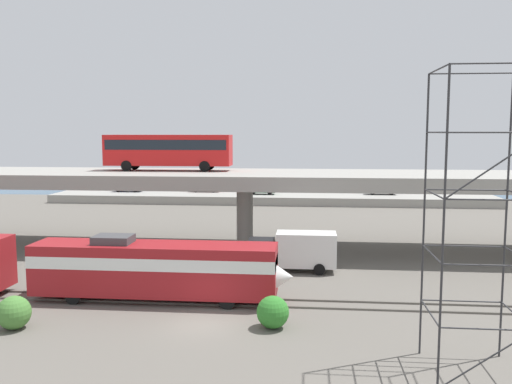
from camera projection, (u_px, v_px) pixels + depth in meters
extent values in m
plane|color=#605B54|center=(203.00, 324.00, 30.64)|extent=(260.00, 260.00, 0.00)
cube|color=#59544C|center=(213.00, 305.00, 33.86)|extent=(110.00, 0.12, 0.12)
cube|color=#59544C|center=(217.00, 298.00, 35.33)|extent=(110.00, 0.12, 0.12)
cube|color=maroon|center=(155.00, 269.00, 34.75)|extent=(15.65, 3.00, 3.20)
cube|color=white|center=(154.00, 260.00, 34.69)|extent=(15.65, 3.04, 0.77)
cone|color=white|center=(277.00, 277.00, 34.03)|extent=(2.13, 2.85, 2.85)
cube|color=black|center=(251.00, 257.00, 34.05)|extent=(2.13, 2.70, 1.02)
cube|color=#3F3F42|center=(113.00, 239.00, 34.80)|extent=(2.40, 1.80, 0.50)
cylinder|color=black|center=(233.00, 289.00, 35.79)|extent=(0.96, 0.18, 0.96)
cylinder|color=black|center=(227.00, 302.00, 33.12)|extent=(0.96, 0.18, 0.96)
cylinder|color=black|center=(90.00, 285.00, 36.73)|extent=(0.96, 0.18, 0.96)
cylinder|color=black|center=(73.00, 297.00, 34.06)|extent=(0.96, 0.18, 0.96)
cube|color=gray|center=(245.00, 179.00, 49.71)|extent=(96.00, 10.65, 1.24)
cylinder|color=gray|center=(245.00, 217.00, 50.11)|extent=(1.50, 1.50, 5.86)
cube|color=red|center=(168.00, 150.00, 51.64)|extent=(12.00, 2.55, 2.90)
cube|color=black|center=(168.00, 145.00, 51.58)|extent=(11.52, 2.59, 0.93)
cube|color=black|center=(230.00, 147.00, 51.03)|extent=(0.08, 2.30, 1.74)
cylinder|color=black|center=(209.00, 165.00, 52.64)|extent=(1.00, 0.26, 1.00)
cylinder|color=black|center=(205.00, 166.00, 50.24)|extent=(1.00, 0.26, 1.00)
cylinder|color=black|center=(135.00, 164.00, 53.35)|extent=(1.00, 0.26, 1.00)
cylinder|color=black|center=(126.00, 166.00, 50.96)|extent=(1.00, 0.26, 1.00)
cube|color=black|center=(261.00, 252.00, 42.46)|extent=(2.00, 2.30, 2.00)
cube|color=silver|center=(306.00, 249.00, 42.09)|extent=(4.60, 2.30, 2.60)
cylinder|color=black|center=(264.00, 268.00, 41.46)|extent=(0.88, 0.28, 0.88)
cylinder|color=black|center=(266.00, 261.00, 43.62)|extent=(0.88, 0.28, 0.88)
cylinder|color=black|center=(319.00, 269.00, 41.06)|extent=(0.88, 0.28, 0.88)
cylinder|color=black|center=(319.00, 263.00, 43.22)|extent=(0.88, 0.28, 0.88)
cylinder|color=#2D2D30|center=(424.00, 218.00, 25.84)|extent=(0.10, 0.10, 13.45)
cylinder|color=#2D2D30|center=(506.00, 219.00, 25.48)|extent=(0.10, 0.10, 13.45)
cylinder|color=#2D2D30|center=(443.00, 232.00, 22.13)|extent=(0.10, 0.10, 13.45)
cylinder|color=#2D2D30|center=(461.00, 301.00, 26.10)|extent=(3.75, 0.07, 0.07)
cylinder|color=#2D2D30|center=(486.00, 329.00, 22.39)|extent=(3.75, 0.07, 0.07)
cylinder|color=#2D2D30|center=(430.00, 313.00, 24.43)|extent=(0.07, 3.75, 0.07)
cylinder|color=#2D2D30|center=(464.00, 246.00, 25.81)|extent=(3.75, 0.07, 0.07)
cylinder|color=#2D2D30|center=(489.00, 265.00, 22.09)|extent=(3.75, 0.07, 0.07)
cylinder|color=#2D2D30|center=(432.00, 254.00, 24.13)|extent=(0.07, 3.75, 0.07)
cylinder|color=#2D2D30|center=(466.00, 190.00, 25.51)|extent=(3.75, 0.07, 0.07)
cylinder|color=#2D2D30|center=(493.00, 200.00, 21.80)|extent=(3.75, 0.07, 0.07)
cylinder|color=#2D2D30|center=(434.00, 194.00, 23.83)|extent=(0.07, 3.75, 0.07)
cylinder|color=#2D2D30|center=(468.00, 132.00, 25.21)|extent=(3.75, 0.07, 0.07)
cylinder|color=#2D2D30|center=(496.00, 132.00, 21.50)|extent=(3.75, 0.07, 0.07)
cylinder|color=#2D2D30|center=(436.00, 132.00, 23.54)|extent=(0.07, 3.75, 0.07)
cylinder|color=#2D2D30|center=(471.00, 73.00, 24.92)|extent=(3.75, 0.07, 0.07)
cylinder|color=#2D2D30|center=(499.00, 63.00, 21.21)|extent=(3.75, 0.07, 0.07)
cylinder|color=#2D2D30|center=(439.00, 69.00, 23.24)|extent=(0.07, 3.75, 0.07)
cylinder|color=#2D2D30|center=(485.00, 360.00, 22.54)|extent=(3.79, 0.07, 2.75)
cylinder|color=#2D2D30|center=(494.00, 166.00, 21.65)|extent=(3.79, 0.07, 2.75)
cube|color=gray|center=(271.00, 197.00, 84.98)|extent=(67.29, 11.75, 1.25)
cube|color=black|center=(381.00, 190.00, 83.00)|extent=(4.56, 1.71, 0.70)
cube|color=#1E232B|center=(380.00, 186.00, 82.96)|extent=(2.00, 1.50, 0.48)
cylinder|color=black|center=(390.00, 192.00, 83.71)|extent=(0.64, 0.20, 0.64)
cylinder|color=black|center=(391.00, 193.00, 82.10)|extent=(0.64, 0.20, 0.64)
cylinder|color=black|center=(371.00, 192.00, 83.98)|extent=(0.64, 0.20, 0.64)
cylinder|color=black|center=(372.00, 193.00, 82.38)|extent=(0.64, 0.20, 0.64)
cube|color=#0C4C26|center=(262.00, 190.00, 83.42)|extent=(4.13, 1.90, 0.70)
cube|color=#1E232B|center=(263.00, 186.00, 83.34)|extent=(1.82, 1.67, 0.48)
cylinder|color=black|center=(253.00, 193.00, 82.69)|extent=(0.64, 0.20, 0.64)
cylinder|color=black|center=(254.00, 191.00, 84.48)|extent=(0.64, 0.20, 0.64)
cylinder|color=black|center=(270.00, 193.00, 82.45)|extent=(0.64, 0.20, 0.64)
cylinder|color=black|center=(271.00, 192.00, 84.23)|extent=(0.64, 0.20, 0.64)
cube|color=navy|center=(128.00, 187.00, 86.97)|extent=(4.45, 1.77, 0.70)
cube|color=#1E232B|center=(130.00, 184.00, 86.88)|extent=(1.96, 1.55, 0.48)
cylinder|color=black|center=(118.00, 190.00, 86.31)|extent=(0.64, 0.20, 0.64)
cylinder|color=black|center=(122.00, 189.00, 87.97)|extent=(0.64, 0.20, 0.64)
cylinder|color=black|center=(135.00, 190.00, 86.04)|extent=(0.64, 0.20, 0.64)
cylinder|color=black|center=(138.00, 189.00, 87.70)|extent=(0.64, 0.20, 0.64)
cube|color=maroon|center=(206.00, 188.00, 86.73)|extent=(4.63, 1.78, 0.70)
cube|color=#1E232B|center=(204.00, 184.00, 86.69)|extent=(2.04, 1.57, 0.48)
cylinder|color=black|center=(215.00, 189.00, 87.47)|extent=(0.64, 0.20, 0.64)
cylinder|color=black|center=(214.00, 190.00, 85.79)|extent=(0.64, 0.20, 0.64)
cylinder|color=black|center=(198.00, 189.00, 87.74)|extent=(0.64, 0.20, 0.64)
cylinder|color=black|center=(196.00, 190.00, 86.07)|extent=(0.64, 0.20, 0.64)
cube|color=#385B7A|center=(279.00, 186.00, 107.80)|extent=(140.00, 36.00, 0.01)
sphere|color=#467D34|center=(14.00, 313.00, 29.78)|extent=(1.84, 1.84, 1.84)
sphere|color=#2F7A29|center=(273.00, 312.00, 29.92)|extent=(1.80, 1.80, 1.80)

